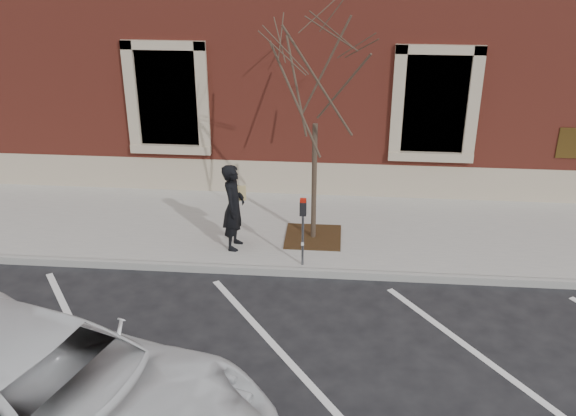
# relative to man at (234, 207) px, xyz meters

# --- Properties ---
(ground) EXTENTS (120.00, 120.00, 0.00)m
(ground) POSITION_rel_man_xyz_m (1.07, -0.72, -1.02)
(ground) COLOR #28282B
(ground) RESTS_ON ground
(sidewalk_near) EXTENTS (40.00, 3.50, 0.15)m
(sidewalk_near) POSITION_rel_man_xyz_m (1.07, 1.03, -0.95)
(sidewalk_near) COLOR #B2AFA7
(sidewalk_near) RESTS_ON ground
(curb_near) EXTENTS (40.00, 0.12, 0.15)m
(curb_near) POSITION_rel_man_xyz_m (1.07, -0.77, -0.95)
(curb_near) COLOR #9E9E99
(curb_near) RESTS_ON ground
(parking_stripes) EXTENTS (28.00, 4.40, 0.01)m
(parking_stripes) POSITION_rel_man_xyz_m (1.07, -2.92, -1.02)
(parking_stripes) COLOR silver
(parking_stripes) RESTS_ON ground
(building_civic) EXTENTS (40.00, 8.62, 8.00)m
(building_civic) POSITION_rel_man_xyz_m (1.07, 7.02, 2.97)
(building_civic) COLOR maroon
(building_civic) RESTS_ON ground
(man) EXTENTS (0.48, 0.68, 1.75)m
(man) POSITION_rel_man_xyz_m (0.00, 0.00, 0.00)
(man) COLOR black
(man) RESTS_ON sidewalk_near
(parking_meter) EXTENTS (0.12, 0.10, 1.36)m
(parking_meter) POSITION_rel_man_xyz_m (1.39, -0.60, 0.08)
(parking_meter) COLOR #595B60
(parking_meter) RESTS_ON sidewalk_near
(tree_grate) EXTENTS (1.14, 1.14, 0.03)m
(tree_grate) POSITION_rel_man_xyz_m (1.54, 0.54, -0.86)
(tree_grate) COLOR #3B2312
(tree_grate) RESTS_ON sidewalk_near
(sapling) EXTENTS (2.65, 2.65, 4.42)m
(sapling) POSITION_rel_man_xyz_m (1.54, 0.54, 2.22)
(sapling) COLOR #403327
(sapling) RESTS_ON sidewalk_near
(white_truck) EXTENTS (6.50, 4.43, 1.65)m
(white_truck) POSITION_rel_man_xyz_m (-1.51, -5.33, -0.20)
(white_truck) COLOR silver
(white_truck) RESTS_ON ground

